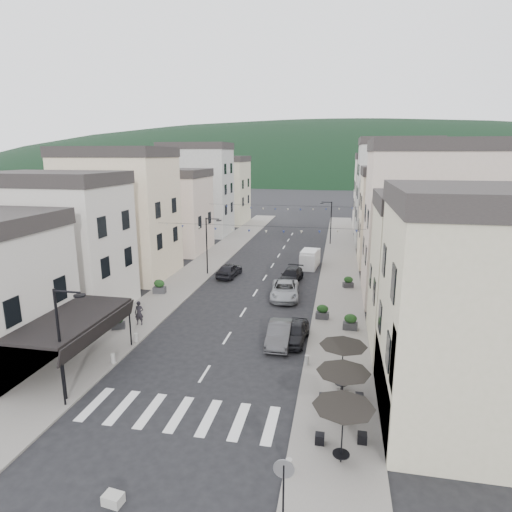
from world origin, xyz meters
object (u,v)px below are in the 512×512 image
Objects in this scene: parked_car_d at (291,276)px; parked_car_e at (229,270)px; delivery_van at (310,258)px; parked_car_c at (285,290)px; pedestrian_a at (139,313)px; parked_car_a at (295,332)px; parked_car_b at (279,334)px; pedestrian_b at (118,311)px.

parked_car_e is (-6.45, 0.63, 0.06)m from parked_car_d.
parked_car_c is at bearing -91.70° from delivery_van.
parked_car_d is 1.04× the size of delivery_van.
parked_car_d is at bearing 48.24° from pedestrian_a.
parked_car_b reaches higher than parked_car_a.
parked_car_c is 11.12m from delivery_van.
parked_car_b is at bearing -86.04° from delivery_van.
parked_car_c reaches higher than parked_car_d.
parked_car_d is 17.42m from pedestrian_b.
parked_car_c is (-1.80, 8.77, 0.04)m from parked_car_a.
parked_car_e is at bearing 96.44° from pedestrian_b.
parked_car_a is at bearing -83.65° from parked_car_c.
parked_car_b is at bearing -80.09° from parked_car_d.
parked_car_e is 14.21m from pedestrian_a.
parked_car_b is 12.10m from pedestrian_b.
parked_car_c is at bearing 35.17° from pedestrian_a.
parked_car_c is (-0.85, 9.29, 0.02)m from parked_car_b.
delivery_van reaches higher than parked_car_c.
delivery_van is at bearing 77.55° from parked_car_c.
parked_car_d is 6.48m from parked_car_e.
parked_car_c is at bearing 62.26° from pedestrian_b.
parked_car_c is 12.73m from pedestrian_a.
pedestrian_b reaches higher than parked_car_d.
parked_car_b is 1.00× the size of parked_car_e.
parked_car_e reaches higher than parked_car_a.
pedestrian_a is 1.60m from pedestrian_b.
pedestrian_b reaches higher than delivery_van.
parked_car_d is 1.07× the size of parked_car_e.
pedestrian_a is (-11.01, -19.36, 0.02)m from delivery_van.
parked_car_d is 16.35m from pedestrian_a.
pedestrian_a reaches higher than parked_car_a.
pedestrian_a reaches higher than parked_car_e.
pedestrian_b is at bearing 76.72° from parked_car_e.
parked_car_a is 19.81m from delivery_van.
parked_car_e is (-8.25, 14.29, 0.05)m from parked_car_a.
parked_car_c is 1.22× the size of parked_car_e.
pedestrian_a is at bearing 29.47° from pedestrian_b.
parked_car_d is 2.35× the size of pedestrian_b.
parked_car_b is 0.97× the size of delivery_van.
parked_car_b is at bearing -147.16° from parked_car_a.
parked_car_a is at bearing -76.01° from parked_car_d.
parked_car_a is 13.02m from pedestrian_b.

